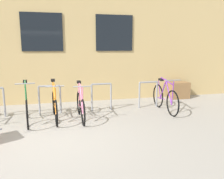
# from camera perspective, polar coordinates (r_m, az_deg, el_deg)

# --- Properties ---
(ground_plane) EXTENTS (42.00, 42.00, 0.00)m
(ground_plane) POSITION_cam_1_polar(r_m,az_deg,el_deg) (5.14, -17.26, -11.73)
(ground_plane) COLOR #9E998E
(storefront_building) EXTENTS (28.00, 6.12, 6.75)m
(storefront_building) POSITION_cam_1_polar(r_m,az_deg,el_deg) (11.10, -16.36, 17.81)
(storefront_building) COLOR tan
(storefront_building) RESTS_ON ground
(bike_rack) EXTENTS (6.64, 0.05, 0.83)m
(bike_rack) POSITION_cam_1_polar(r_m,az_deg,el_deg) (6.80, -15.11, -1.62)
(bike_rack) COLOR gray
(bike_rack) RESTS_ON ground
(bicycle_pink) EXTENTS (0.44, 1.66, 1.00)m
(bicycle_pink) POSITION_cam_1_polar(r_m,az_deg,el_deg) (6.19, -7.74, -3.88)
(bicycle_pink) COLOR black
(bicycle_pink) RESTS_ON ground
(bicycle_green) EXTENTS (0.44, 1.69, 1.10)m
(bicycle_green) POSITION_cam_1_polar(r_m,az_deg,el_deg) (6.26, -20.29, -4.10)
(bicycle_green) COLOR black
(bicycle_green) RESTS_ON ground
(bicycle_orange) EXTENTS (0.44, 1.73, 1.05)m
(bicycle_orange) POSITION_cam_1_polar(r_m,az_deg,el_deg) (6.29, -13.96, -3.82)
(bicycle_orange) COLOR black
(bicycle_orange) RESTS_ON ground
(bicycle_purple) EXTENTS (0.44, 1.76, 1.03)m
(bicycle_purple) POSITION_cam_1_polar(r_m,az_deg,el_deg) (7.07, 12.90, -2.04)
(bicycle_purple) COLOR black
(bicycle_purple) RESTS_ON ground
(planter_box) EXTENTS (0.70, 0.44, 0.60)m
(planter_box) POSITION_cam_1_polar(r_m,az_deg,el_deg) (8.95, 16.18, -0.17)
(planter_box) COLOR olive
(planter_box) RESTS_ON ground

